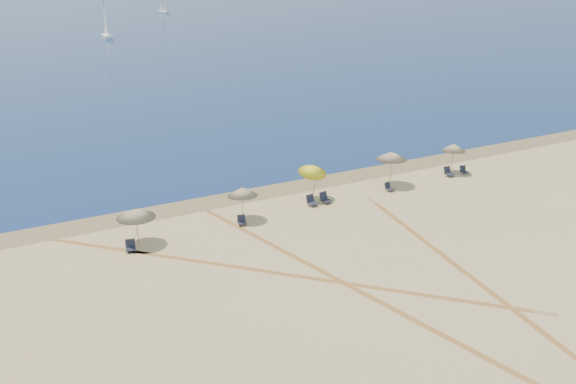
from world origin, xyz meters
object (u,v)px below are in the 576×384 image
at_px(umbrella_2, 242,192).
at_px(chair_2, 131,246).
at_px(umbrella_3, 313,169).
at_px(umbrella_4, 391,156).
at_px(umbrella_5, 454,147).
at_px(sailboat_1, 163,6).
at_px(chair_5, 325,198).
at_px(chair_6, 389,187).
at_px(umbrella_1, 136,213).
at_px(chair_4, 311,201).
at_px(sailboat_2, 106,25).
at_px(chair_7, 448,172).
at_px(chair_8, 464,170).
at_px(chair_3, 242,221).

relative_size(umbrella_2, chair_2, 3.01).
distance_m(umbrella_3, umbrella_4, 6.54).
height_order(umbrella_5, sailboat_1, sailboat_1).
distance_m(chair_5, chair_6, 5.29).
bearing_deg(umbrella_1, umbrella_4, 3.61).
bearing_deg(umbrella_1, umbrella_2, 3.44).
bearing_deg(chair_4, sailboat_2, 76.62).
distance_m(umbrella_5, chair_4, 13.32).
bearing_deg(chair_7, umbrella_2, 178.99).
distance_m(chair_2, chair_6, 19.06).
relative_size(chair_5, chair_8, 1.27).
distance_m(umbrella_2, sailboat_2, 106.50).
distance_m(umbrella_5, sailboat_1, 168.31).
relative_size(umbrella_2, umbrella_4, 0.86).
xyz_separation_m(chair_3, chair_5, (6.59, 0.74, 0.06)).
relative_size(chair_3, chair_7, 0.95).
height_order(chair_6, chair_8, chair_6).
bearing_deg(umbrella_5, chair_6, -172.06).
bearing_deg(umbrella_5, chair_4, -176.71).
relative_size(umbrella_4, chair_5, 3.15).
xyz_separation_m(chair_5, chair_7, (11.35, 0.29, -0.00)).
distance_m(chair_7, sailboat_2, 105.12).
height_order(umbrella_1, chair_3, umbrella_1).
xyz_separation_m(umbrella_4, sailboat_2, (3.12, 104.58, 0.49)).
bearing_deg(chair_4, umbrella_2, 172.51).
bearing_deg(umbrella_2, sailboat_2, 81.68).
distance_m(chair_3, chair_4, 5.57).
bearing_deg(umbrella_4, chair_6, -130.59).
distance_m(umbrella_1, umbrella_3, 12.75).
distance_m(chair_3, chair_6, 11.89).
bearing_deg(chair_5, chair_7, -10.50).
distance_m(umbrella_1, umbrella_5, 25.23).
relative_size(chair_6, chair_7, 0.97).
bearing_deg(chair_8, chair_7, -176.15).
bearing_deg(chair_7, umbrella_1, 179.68).
relative_size(umbrella_3, chair_2, 3.66).
bearing_deg(chair_3, chair_5, 20.36).
relative_size(umbrella_5, chair_4, 3.12).
height_order(umbrella_5, chair_8, umbrella_5).
xyz_separation_m(chair_7, chair_8, (1.47, -0.10, -0.05)).
height_order(umbrella_1, chair_8, umbrella_1).
bearing_deg(chair_6, chair_7, -9.87).
relative_size(umbrella_4, sailboat_2, 0.29).
height_order(umbrella_1, umbrella_3, umbrella_3).
height_order(chair_7, sailboat_2, sailboat_2).
bearing_deg(chair_3, chair_8, 16.70).
distance_m(chair_2, chair_3, 7.17).
height_order(umbrella_1, umbrella_4, umbrella_4).
distance_m(umbrella_3, sailboat_2, 104.83).
bearing_deg(umbrella_2, umbrella_3, 9.88).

